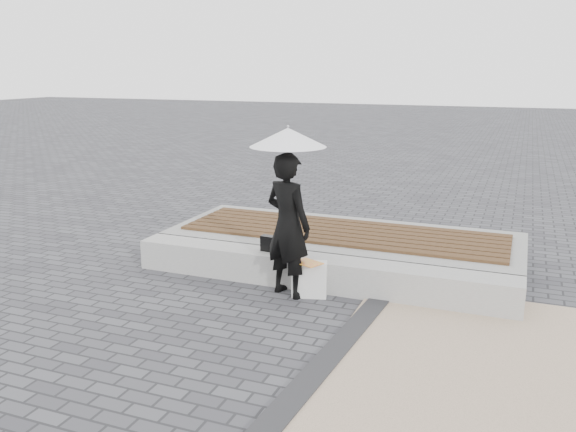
{
  "coord_description": "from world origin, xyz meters",
  "views": [
    {
      "loc": [
        2.34,
        -5.27,
        2.74
      ],
      "look_at": [
        -0.23,
        1.23,
        1.0
      ],
      "focal_mm": 37.36,
      "sensor_mm": 36.0,
      "label": 1
    }
  ],
  "objects_px": {
    "woman": "(288,225)",
    "canvas_tote": "(309,279)",
    "seating_ledge": "(316,272)",
    "handbag": "(272,244)",
    "parasol": "(288,137)"
  },
  "relations": [
    {
      "from": "woman",
      "to": "canvas_tote",
      "type": "bearing_deg",
      "value": -154.37
    },
    {
      "from": "seating_ledge",
      "to": "handbag",
      "type": "xyz_separation_m",
      "value": [
        -0.61,
        -0.0,
        0.3
      ]
    },
    {
      "from": "woman",
      "to": "handbag",
      "type": "distance_m",
      "value": 0.65
    },
    {
      "from": "seating_ledge",
      "to": "canvas_tote",
      "type": "xyz_separation_m",
      "value": [
        0.04,
        -0.35,
        0.02
      ]
    },
    {
      "from": "woman",
      "to": "canvas_tote",
      "type": "xyz_separation_m",
      "value": [
        0.27,
        0.02,
        -0.66
      ]
    },
    {
      "from": "handbag",
      "to": "parasol",
      "type": "bearing_deg",
      "value": -38.37
    },
    {
      "from": "seating_ledge",
      "to": "parasol",
      "type": "bearing_deg",
      "value": -122.1
    },
    {
      "from": "handbag",
      "to": "seating_ledge",
      "type": "bearing_deg",
      "value": 6.41
    },
    {
      "from": "seating_ledge",
      "to": "woman",
      "type": "xyz_separation_m",
      "value": [
        -0.23,
        -0.37,
        0.69
      ]
    },
    {
      "from": "seating_ledge",
      "to": "handbag",
      "type": "relative_size",
      "value": 16.98
    },
    {
      "from": "seating_ledge",
      "to": "parasol",
      "type": "relative_size",
      "value": 4.32
    },
    {
      "from": "woman",
      "to": "parasol",
      "type": "xyz_separation_m",
      "value": [
        -0.0,
        0.0,
        1.06
      ]
    },
    {
      "from": "seating_ledge",
      "to": "woman",
      "type": "height_order",
      "value": "woman"
    },
    {
      "from": "handbag",
      "to": "canvas_tote",
      "type": "xyz_separation_m",
      "value": [
        0.65,
        -0.35,
        -0.28
      ]
    },
    {
      "from": "parasol",
      "to": "canvas_tote",
      "type": "height_order",
      "value": "parasol"
    }
  ]
}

